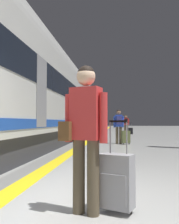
{
  "coord_description": "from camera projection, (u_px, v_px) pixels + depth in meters",
  "views": [
    {
      "loc": [
        0.43,
        -3.23,
        1.05
      ],
      "look_at": [
        -0.59,
        5.59,
        1.41
      ],
      "focal_mm": 38.85,
      "sensor_mm": 36.0,
      "label": 1
    }
  ],
  "objects": [
    {
      "name": "ground_plane",
      "position": [
        85.0,
        201.0,
        3.21
      ],
      "size": [
        120.0,
        120.0,
        0.0
      ],
      "primitive_type": "plane",
      "color": "#B7B7B2"
    },
    {
      "name": "safety_line_strip",
      "position": [
        89.0,
        141.0,
        13.27
      ],
      "size": [
        0.36,
        80.0,
        0.01
      ],
      "primitive_type": "cube",
      "color": "yellow",
      "rests_on": "ground"
    },
    {
      "name": "tactile_edge_band",
      "position": [
        83.0,
        141.0,
        13.3
      ],
      "size": [
        0.55,
        80.0,
        0.01
      ],
      "primitive_type": "cube",
      "color": "slate",
      "rests_on": "ground"
    },
    {
      "name": "high_speed_train",
      "position": [
        44.0,
        92.0,
        12.0
      ],
      "size": [
        2.94,
        31.73,
        4.97
      ],
      "color": "#38383D",
      "rests_on": "ground"
    },
    {
      "name": "traveller_foreground",
      "position": [
        85.0,
        127.0,
        2.79
      ],
      "size": [
        0.56,
        0.34,
        1.7
      ],
      "color": "brown",
      "rests_on": "ground"
    },
    {
      "name": "rolling_suitcase_foreground",
      "position": [
        117.0,
        181.0,
        2.8
      ],
      "size": [
        0.43,
        0.35,
        1.07
      ],
      "color": "#9E9EA3",
      "rests_on": "ground"
    },
    {
      "name": "passenger_near",
      "position": [
        119.0,
        123.0,
        11.57
      ],
      "size": [
        0.5,
        0.35,
        1.63
      ],
      "color": "brown",
      "rests_on": "ground"
    },
    {
      "name": "suitcase_near",
      "position": [
        126.0,
        137.0,
        11.29
      ],
      "size": [
        0.43,
        0.33,
        1.02
      ],
      "color": "#596038",
      "rests_on": "ground"
    },
    {
      "name": "passenger_mid",
      "position": [
        126.0,
        123.0,
        19.72
      ],
      "size": [
        0.5,
        0.32,
        1.61
      ],
      "color": "brown",
      "rests_on": "ground"
    },
    {
      "name": "suitcase_mid",
      "position": [
        130.0,
        131.0,
        19.41
      ],
      "size": [
        0.41,
        0.29,
        0.96
      ],
      "color": "black",
      "rests_on": "ground"
    }
  ]
}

